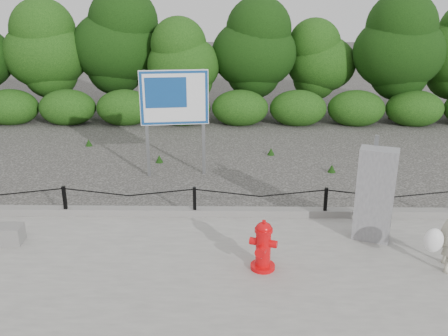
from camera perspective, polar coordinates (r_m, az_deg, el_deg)
ground at (r=9.26m, az=-3.50°, el=-6.24°), size 90.00×90.00×0.00m
sidewalk at (r=7.49m, az=-4.65°, el=-12.54°), size 14.00×4.00×0.08m
curb at (r=9.25m, az=-3.50°, el=-5.27°), size 14.00×0.22×0.14m
chain_barrier at (r=9.08m, az=-3.56°, el=-3.64°), size 10.06×0.06×0.60m
treeline at (r=17.38m, az=-0.88°, el=14.10°), size 20.24×3.60×4.45m
fire_hydrant at (r=7.35m, az=4.73°, el=-9.35°), size 0.48×0.48×0.82m
utility_cabinet at (r=8.46m, az=17.69°, el=-3.07°), size 0.71×0.55×1.80m
advertising_sign at (r=11.16m, az=-6.01°, el=7.84°), size 1.58×0.32×2.55m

